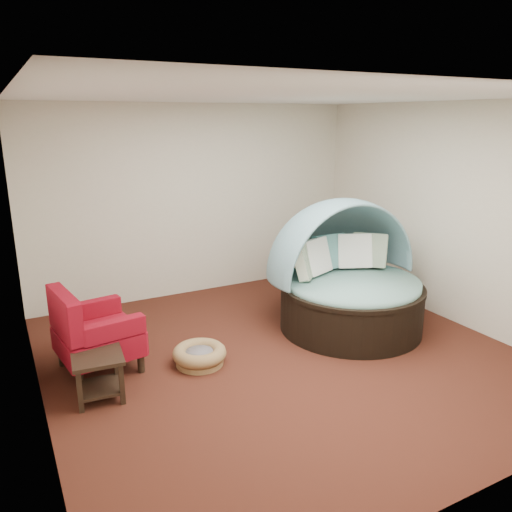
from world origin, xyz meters
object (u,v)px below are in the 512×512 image
canopy_daybed (347,269)px  pet_basket (200,355)px  red_armchair (93,333)px  side_table (98,371)px

canopy_daybed → pet_basket: canopy_daybed is taller
red_armchair → side_table: bearing=-104.4°
canopy_daybed → pet_basket: size_ratio=2.51×
canopy_daybed → pet_basket: 2.16m
pet_basket → canopy_daybed: bearing=3.0°
canopy_daybed → red_armchair: 3.11m
side_table → canopy_daybed: bearing=5.4°
pet_basket → red_armchair: size_ratio=0.83×
canopy_daybed → side_table: (-3.15, -0.30, -0.47)m
canopy_daybed → side_table: canopy_daybed is taller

